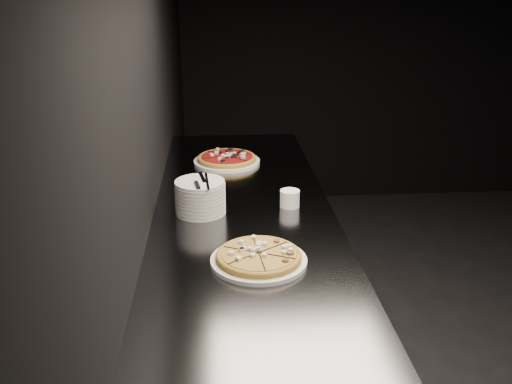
{
  "coord_description": "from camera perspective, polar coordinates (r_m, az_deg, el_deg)",
  "views": [
    {
      "loc": [
        -2.24,
        -2.15,
        1.83
      ],
      "look_at": [
        -2.08,
        0.02,
        1.0
      ],
      "focal_mm": 40.0,
      "sensor_mm": 36.0,
      "label": 1
    }
  ],
  "objects": [
    {
      "name": "plate_stack",
      "position": [
        2.33,
        -5.6,
        -0.48
      ],
      "size": [
        0.2,
        0.2,
        0.14
      ],
      "color": "white",
      "rests_on": "counter"
    },
    {
      "name": "ramekin",
      "position": [
        2.39,
        3.4,
        -0.6
      ],
      "size": [
        0.08,
        0.08,
        0.07
      ],
      "color": "white",
      "rests_on": "counter"
    },
    {
      "name": "counter",
      "position": [
        2.55,
        -1.12,
        -11.65
      ],
      "size": [
        0.74,
        2.44,
        0.92
      ],
      "color": "#5A5D61",
      "rests_on": "floor"
    },
    {
      "name": "pizza_mushroom",
      "position": [
        1.94,
        0.28,
        -6.54
      ],
      "size": [
        0.39,
        0.39,
        0.04
      ],
      "rotation": [
        0.0,
        0.0,
        -0.43
      ],
      "color": "white",
      "rests_on": "counter"
    },
    {
      "name": "wall_left",
      "position": [
        2.21,
        -11.05,
        9.19
      ],
      "size": [
        0.02,
        5.0,
        2.8
      ],
      "primitive_type": "cube",
      "color": "black",
      "rests_on": "floor"
    },
    {
      "name": "cutlery",
      "position": [
        2.29,
        -5.46,
        1.03
      ],
      "size": [
        0.07,
        0.22,
        0.01
      ],
      "rotation": [
        0.0,
        0.0,
        0.17
      ],
      "color": "#B5B8BD",
      "rests_on": "plate_stack"
    },
    {
      "name": "pizza_tomato",
      "position": [
        2.95,
        -2.94,
        3.29
      ],
      "size": [
        0.38,
        0.38,
        0.04
      ],
      "rotation": [
        0.0,
        0.0,
        0.29
      ],
      "color": "white",
      "rests_on": "counter"
    },
    {
      "name": "wall_back",
      "position": [
        5.18,
        22.23,
        14.62
      ],
      "size": [
        5.0,
        0.02,
        2.8
      ],
      "primitive_type": "cube",
      "color": "black",
      "rests_on": "floor"
    }
  ]
}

